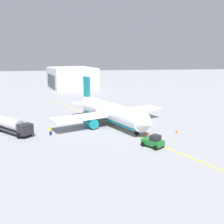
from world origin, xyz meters
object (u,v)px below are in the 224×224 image
(refueling_worker, at_px, (50,131))
(safety_cone_wingtip, at_px, (149,133))
(airplane, at_px, (111,113))
(safety_cone_nose, at_px, (177,131))
(pushback_tug, at_px, (153,141))
(fuel_tanker, at_px, (12,125))

(refueling_worker, bearing_deg, safety_cone_wingtip, 82.18)
(airplane, bearing_deg, safety_cone_wingtip, 36.08)
(airplane, height_order, safety_cone_nose, airplane)
(pushback_tug, height_order, refueling_worker, pushback_tug)
(fuel_tanker, bearing_deg, refueling_worker, 73.17)
(pushback_tug, height_order, safety_cone_nose, pushback_tug)
(safety_cone_wingtip, bearing_deg, pushback_tug, -9.93)
(airplane, height_order, pushback_tug, airplane)
(safety_cone_nose, relative_size, safety_cone_wingtip, 0.99)
(safety_cone_wingtip, bearing_deg, fuel_tanker, -100.46)
(pushback_tug, xyz_separation_m, safety_cone_nose, (-7.37, 7.18, -0.68))
(refueling_worker, height_order, safety_cone_wingtip, refueling_worker)
(refueling_worker, bearing_deg, safety_cone_nose, 85.17)
(airplane, height_order, refueling_worker, airplane)
(airplane, height_order, safety_cone_wingtip, airplane)
(fuel_tanker, xyz_separation_m, safety_cone_wingtip, (4.96, 26.88, -1.40))
(fuel_tanker, xyz_separation_m, refueling_worker, (2.33, 7.69, -0.91))
(pushback_tug, bearing_deg, airplane, -161.75)
(airplane, xyz_separation_m, refueling_worker, (6.05, -12.86, -1.98))
(pushback_tug, relative_size, safety_cone_wingtip, 6.14)
(pushback_tug, bearing_deg, fuel_tanker, -114.71)
(pushback_tug, relative_size, refueling_worker, 2.40)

